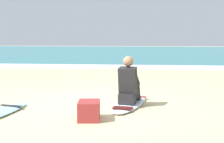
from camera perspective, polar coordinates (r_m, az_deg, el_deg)
ground_plane at (r=6.60m, az=-5.53°, el=-5.92°), size 80.00×80.00×0.00m
sea at (r=27.64m, az=3.21°, el=3.59°), size 80.00×28.00×0.10m
breaking_foam at (r=14.00m, az=0.58°, el=0.87°), size 80.00×0.90×0.11m
surfboard_main at (r=6.52m, az=3.35°, el=-5.72°), size 0.89×2.09×0.08m
surfer_seated at (r=6.31m, az=3.07°, el=-2.44°), size 0.46×0.75×0.95m
beach_bag at (r=5.33m, az=-4.23°, el=-7.12°), size 0.41×0.52×0.32m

